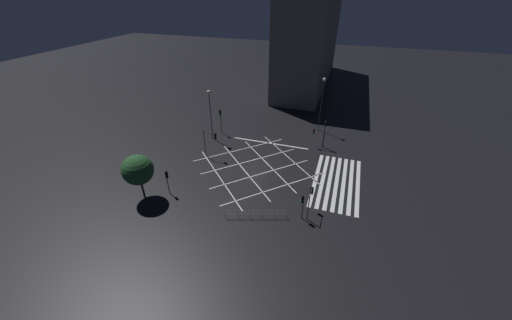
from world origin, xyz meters
TOP-DOWN VIEW (x-y plane):
  - ground_plane at (0.00, 0.00)m, footprint 200.00×200.00m
  - road_markings at (0.43, -7.63)m, footprint 18.77×23.61m
  - office_building at (41.95, 0.01)m, footprint 37.44×10.06m
  - traffic_light_nw_main at (-8.95, 8.43)m, footprint 0.39×0.36m
  - traffic_light_se_cross at (8.61, -7.35)m, footprint 0.36×1.90m
  - traffic_light_ne_main at (8.36, 9.12)m, footprint 0.39×0.36m
  - traffic_light_sw_main at (-7.11, -8.72)m, footprint 2.12×0.36m
  - traffic_light_median_north at (0.57, 7.17)m, footprint 0.36×2.14m
  - traffic_light_sw_cross at (-8.29, -8.01)m, footprint 0.36×0.39m
  - traffic_light_se_main at (9.00, -8.24)m, footprint 0.39×0.36m
  - street_lamp_east at (6.08, 9.71)m, footprint 0.61×0.61m
  - street_lamp_west at (14.97, -6.76)m, footprint 0.57×0.57m
  - street_tree_near at (-10.62, 10.96)m, footprint 3.62×3.62m
  - pedestrian_railing at (-9.87, -3.25)m, footprint 2.16×6.46m

SIDE VIEW (x-z plane):
  - ground_plane at x=0.00m, z-range 0.00..0.00m
  - road_markings at x=0.43m, z-range 0.00..0.01m
  - pedestrian_railing at x=-9.87m, z-range 0.14..1.19m
  - traffic_light_sw_cross at x=-8.29m, z-range 0.70..3.94m
  - traffic_light_nw_main at x=-8.95m, z-range 0.70..3.97m
  - traffic_light_sw_main at x=-7.11m, z-range 0.74..4.00m
  - traffic_light_se_cross at x=8.61m, z-range 0.74..4.04m
  - traffic_light_median_north at x=0.57m, z-range 0.97..5.21m
  - traffic_light_ne_main at x=8.36m, z-range 0.93..5.29m
  - traffic_light_se_main at x=9.00m, z-range 0.95..5.41m
  - street_tree_near at x=-10.62m, z-range 1.07..6.86m
  - street_lamp_east at x=6.08m, z-range 2.21..10.55m
  - street_lamp_west at x=14.97m, z-range 2.17..11.48m
  - office_building at x=41.95m, z-range 0.00..20.93m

